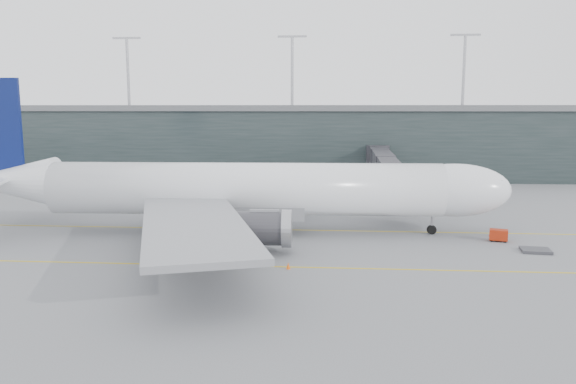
{
  "coord_description": "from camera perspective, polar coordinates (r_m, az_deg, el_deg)",
  "views": [
    {
      "loc": [
        13.12,
        -70.65,
        14.81
      ],
      "look_at": [
        8.07,
        -4.0,
        4.67
      ],
      "focal_mm": 35.0,
      "sensor_mm": 36.0,
      "label": 1
    }
  ],
  "objects": [
    {
      "name": "ground",
      "position": [
        73.37,
        -6.07,
        -3.07
      ],
      "size": [
        320.0,
        320.0,
        0.0
      ],
      "primitive_type": "plane",
      "color": "slate",
      "rests_on": "ground"
    },
    {
      "name": "taxiline_a",
      "position": [
        69.53,
        -6.66,
        -3.72
      ],
      "size": [
        160.0,
        0.25,
        0.02
      ],
      "primitive_type": "cube",
      "color": "gold",
      "rests_on": "ground"
    },
    {
      "name": "taxiline_b",
      "position": [
        54.38,
        -9.88,
        -7.3
      ],
      "size": [
        160.0,
        0.25,
        0.02
      ],
      "primitive_type": "cube",
      "color": "gold",
      "rests_on": "ground"
    },
    {
      "name": "taxiline_lead_main",
      "position": [
        92.21,
        -0.78,
        -0.61
      ],
      "size": [
        0.25,
        60.0,
        0.02
      ],
      "primitive_type": "cube",
      "color": "gold",
      "rests_on": "ground"
    },
    {
      "name": "terminal",
      "position": [
        129.52,
        -1.5,
        5.44
      ],
      "size": [
        240.0,
        36.0,
        29.0
      ],
      "color": "#1E2928",
      "rests_on": "ground"
    },
    {
      "name": "main_aircraft",
      "position": [
        66.38,
        -4.69,
        0.19
      ],
      "size": [
        64.82,
        61.0,
        18.2
      ],
      "rotation": [
        0.0,
        0.0,
        0.03
      ],
      "color": "white",
      "rests_on": "ground"
    },
    {
      "name": "jet_bridge",
      "position": [
        97.96,
        9.47,
        3.08
      ],
      "size": [
        5.16,
        48.57,
        7.4
      ],
      "rotation": [
        0.0,
        0.0,
        -0.03
      ],
      "color": "#2D2C32",
      "rests_on": "ground"
    },
    {
      "name": "gse_cart",
      "position": [
        66.83,
        20.61,
        -4.09
      ],
      "size": [
        2.21,
        1.73,
        1.32
      ],
      "rotation": [
        0.0,
        0.0,
        -0.28
      ],
      "color": "#A3230B",
      "rests_on": "ground"
    },
    {
      "name": "baggage_dolly",
      "position": [
        63.59,
        23.86,
        -5.44
      ],
      "size": [
        3.14,
        2.63,
        0.29
      ],
      "primitive_type": "cube",
      "rotation": [
        0.0,
        0.0,
        -0.12
      ],
      "color": "#36363B",
      "rests_on": "ground"
    },
    {
      "name": "uld_a",
      "position": [
        84.37,
        -8.09,
        -0.94
      ],
      "size": [
        2.2,
        1.92,
        1.74
      ],
      "rotation": [
        0.0,
        0.0,
        -0.23
      ],
      "color": "#38373D",
      "rests_on": "ground"
    },
    {
      "name": "uld_b",
      "position": [
        84.9,
        -6.53,
        -0.87
      ],
      "size": [
        2.1,
        1.81,
        1.68
      ],
      "rotation": [
        0.0,
        0.0,
        -0.2
      ],
      "color": "#38373D",
      "rests_on": "ground"
    },
    {
      "name": "uld_c",
      "position": [
        83.93,
        -4.62,
        -0.9
      ],
      "size": [
        2.28,
        1.96,
        1.82
      ],
      "rotation": [
        0.0,
        0.0,
        -0.2
      ],
      "color": "#38373D",
      "rests_on": "ground"
    },
    {
      "name": "cone_nose",
      "position": [
        69.15,
        19.9,
        -3.96
      ],
      "size": [
        0.45,
        0.45,
        0.72
      ],
      "primitive_type": "cone",
      "color": "red",
      "rests_on": "ground"
    },
    {
      "name": "cone_wing_stbd",
      "position": [
        52.2,
        0.02,
        -7.5
      ],
      "size": [
        0.39,
        0.39,
        0.62
      ],
      "primitive_type": "cone",
      "color": "#FD5D0E",
      "rests_on": "ground"
    },
    {
      "name": "cone_wing_port",
      "position": [
        82.17,
        -0.16,
        -1.49
      ],
      "size": [
        0.48,
        0.48,
        0.76
      ],
      "primitive_type": "cone",
      "color": "orange",
      "rests_on": "ground"
    },
    {
      "name": "cone_tail",
      "position": [
        64.95,
        -13.71,
        -4.47
      ],
      "size": [
        0.47,
        0.47,
        0.74
      ],
      "primitive_type": "cone",
      "color": "orange",
      "rests_on": "ground"
    }
  ]
}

